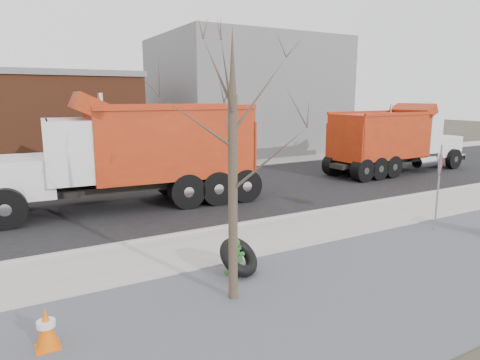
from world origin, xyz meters
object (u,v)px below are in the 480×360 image
stop_sign (440,173)px  fire_hydrant (235,257)px  dump_truck_red_b (135,150)px  truck_tire (239,257)px  dump_truck_red_a (394,139)px

stop_sign → fire_hydrant: bearing=157.9°
fire_hydrant → dump_truck_red_b: dump_truck_red_b is taller
truck_tire → stop_sign: bearing=-0.6°
fire_hydrant → dump_truck_red_b: bearing=89.3°
truck_tire → dump_truck_red_a: (13.46, 7.50, 1.36)m
fire_hydrant → stop_sign: stop_sign is taller
dump_truck_red_a → dump_truck_red_b: 13.67m
truck_tire → fire_hydrant: bearing=112.7°
fire_hydrant → dump_truck_red_a: dump_truck_red_a is taller
truck_tire → dump_truck_red_a: dump_truck_red_a is taller
truck_tire → dump_truck_red_b: bearing=91.7°
truck_tire → dump_truck_red_b: 7.44m
stop_sign → dump_truck_red_a: (6.78, 7.57, 0.02)m
stop_sign → dump_truck_red_b: size_ratio=0.26×
truck_tire → dump_truck_red_a: size_ratio=0.14×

